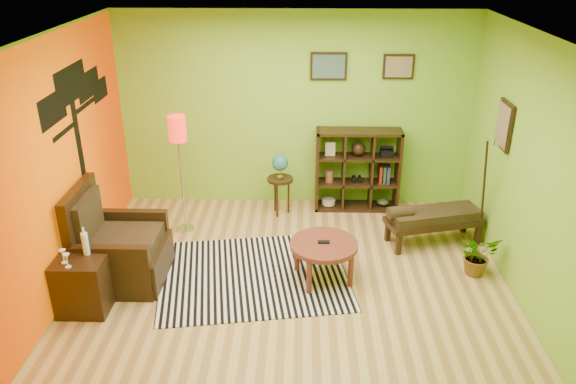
{
  "coord_description": "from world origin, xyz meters",
  "views": [
    {
      "loc": [
        0.1,
        -5.46,
        3.67
      ],
      "look_at": [
        -0.05,
        0.26,
        1.05
      ],
      "focal_mm": 35.0,
      "sensor_mm": 36.0,
      "label": 1
    }
  ],
  "objects_px": {
    "cube_shelf": "(358,170)",
    "coffee_table": "(324,248)",
    "armchair": "(117,252)",
    "floor_lamp": "(178,139)",
    "side_cabinet": "(83,284)",
    "globe_table": "(280,170)",
    "potted_plant": "(477,259)",
    "bench": "(432,218)"
  },
  "relations": [
    {
      "from": "bench",
      "to": "potted_plant",
      "type": "xyz_separation_m",
      "value": [
        0.4,
        -0.72,
        -0.17
      ]
    },
    {
      "from": "floor_lamp",
      "to": "potted_plant",
      "type": "relative_size",
      "value": 3.22
    },
    {
      "from": "bench",
      "to": "potted_plant",
      "type": "bearing_deg",
      "value": -60.87
    },
    {
      "from": "side_cabinet",
      "to": "bench",
      "type": "distance_m",
      "value": 4.27
    },
    {
      "from": "coffee_table",
      "to": "bench",
      "type": "height_order",
      "value": "bench"
    },
    {
      "from": "globe_table",
      "to": "cube_shelf",
      "type": "relative_size",
      "value": 0.75
    },
    {
      "from": "bench",
      "to": "side_cabinet",
      "type": "bearing_deg",
      "value": -158.92
    },
    {
      "from": "side_cabinet",
      "to": "globe_table",
      "type": "height_order",
      "value": "side_cabinet"
    },
    {
      "from": "coffee_table",
      "to": "side_cabinet",
      "type": "distance_m",
      "value": 2.65
    },
    {
      "from": "potted_plant",
      "to": "floor_lamp",
      "type": "bearing_deg",
      "value": 164.95
    },
    {
      "from": "floor_lamp",
      "to": "potted_plant",
      "type": "distance_m",
      "value": 3.95
    },
    {
      "from": "potted_plant",
      "to": "globe_table",
      "type": "bearing_deg",
      "value": 147.49
    },
    {
      "from": "floor_lamp",
      "to": "side_cabinet",
      "type": "bearing_deg",
      "value": -111.68
    },
    {
      "from": "coffee_table",
      "to": "floor_lamp",
      "type": "relative_size",
      "value": 0.48
    },
    {
      "from": "side_cabinet",
      "to": "cube_shelf",
      "type": "xyz_separation_m",
      "value": [
        3.11,
        2.55,
        0.29
      ]
    },
    {
      "from": "floor_lamp",
      "to": "coffee_table",
      "type": "bearing_deg",
      "value": -32.02
    },
    {
      "from": "coffee_table",
      "to": "armchair",
      "type": "height_order",
      "value": "armchair"
    },
    {
      "from": "side_cabinet",
      "to": "floor_lamp",
      "type": "relative_size",
      "value": 0.58
    },
    {
      "from": "coffee_table",
      "to": "armchair",
      "type": "distance_m",
      "value": 2.38
    },
    {
      "from": "coffee_table",
      "to": "cube_shelf",
      "type": "height_order",
      "value": "cube_shelf"
    },
    {
      "from": "coffee_table",
      "to": "armchair",
      "type": "xyz_separation_m",
      "value": [
        -2.38,
        -0.05,
        -0.06
      ]
    },
    {
      "from": "coffee_table",
      "to": "cube_shelf",
      "type": "relative_size",
      "value": 0.65
    },
    {
      "from": "side_cabinet",
      "to": "cube_shelf",
      "type": "height_order",
      "value": "cube_shelf"
    },
    {
      "from": "globe_table",
      "to": "cube_shelf",
      "type": "bearing_deg",
      "value": 10.9
    },
    {
      "from": "floor_lamp",
      "to": "cube_shelf",
      "type": "distance_m",
      "value": 2.61
    },
    {
      "from": "side_cabinet",
      "to": "cube_shelf",
      "type": "bearing_deg",
      "value": 39.37
    },
    {
      "from": "bench",
      "to": "coffee_table",
      "type": "bearing_deg",
      "value": -148.05
    },
    {
      "from": "coffee_table",
      "to": "globe_table",
      "type": "height_order",
      "value": "globe_table"
    },
    {
      "from": "armchair",
      "to": "globe_table",
      "type": "distance_m",
      "value": 2.53
    },
    {
      "from": "armchair",
      "to": "coffee_table",
      "type": "bearing_deg",
      "value": 1.14
    },
    {
      "from": "coffee_table",
      "to": "potted_plant",
      "type": "xyz_separation_m",
      "value": [
        1.82,
        0.17,
        -0.22
      ]
    },
    {
      "from": "floor_lamp",
      "to": "bench",
      "type": "relative_size",
      "value": 1.23
    },
    {
      "from": "armchair",
      "to": "side_cabinet",
      "type": "xyz_separation_m",
      "value": [
        -0.18,
        -0.6,
        -0.03
      ]
    },
    {
      "from": "bench",
      "to": "armchair",
      "type": "bearing_deg",
      "value": -166.21
    },
    {
      "from": "armchair",
      "to": "floor_lamp",
      "type": "bearing_deg",
      "value": 65.91
    },
    {
      "from": "coffee_table",
      "to": "potted_plant",
      "type": "distance_m",
      "value": 1.84
    },
    {
      "from": "coffee_table",
      "to": "potted_plant",
      "type": "height_order",
      "value": "coffee_table"
    },
    {
      "from": "coffee_table",
      "to": "armchair",
      "type": "relative_size",
      "value": 0.68
    },
    {
      "from": "cube_shelf",
      "to": "coffee_table",
      "type": "bearing_deg",
      "value": -106.15
    },
    {
      "from": "armchair",
      "to": "bench",
      "type": "bearing_deg",
      "value": 13.79
    },
    {
      "from": "armchair",
      "to": "cube_shelf",
      "type": "bearing_deg",
      "value": 33.64
    },
    {
      "from": "coffee_table",
      "to": "globe_table",
      "type": "bearing_deg",
      "value": 108.55
    }
  ]
}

